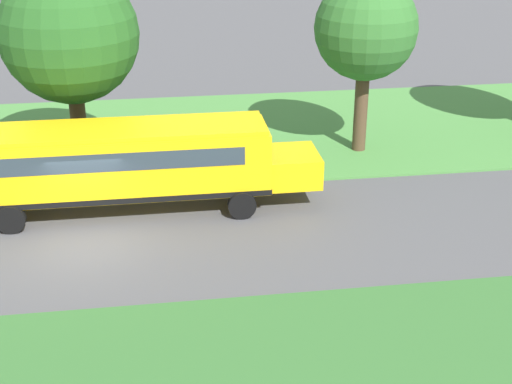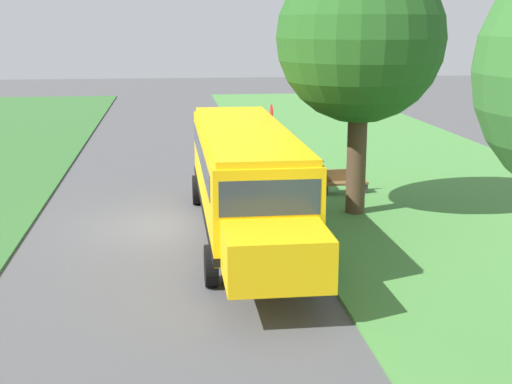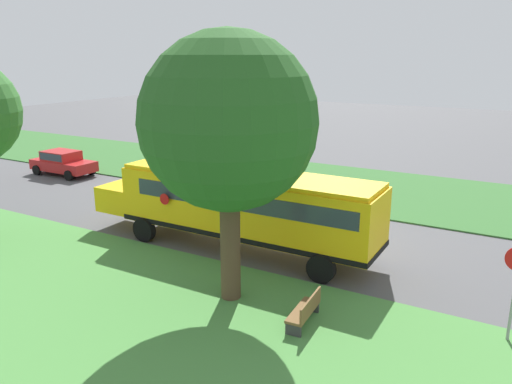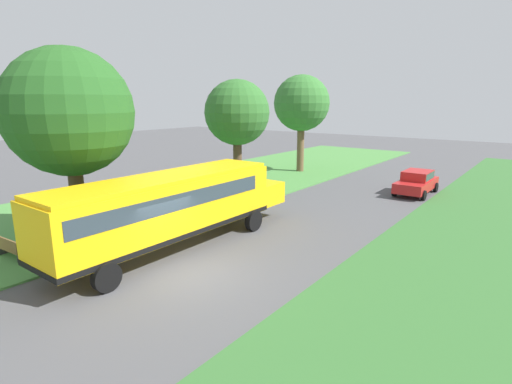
{
  "view_description": "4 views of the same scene",
  "coord_description": "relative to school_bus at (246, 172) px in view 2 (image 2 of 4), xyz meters",
  "views": [
    {
      "loc": [
        21.26,
        2.59,
        11.28
      ],
      "look_at": [
        -0.29,
        5.67,
        1.39
      ],
      "focal_mm": 50.0,
      "sensor_mm": 36.0,
      "label": 1
    },
    {
      "loc": [
        -0.28,
        21.27,
        6.1
      ],
      "look_at": [
        -2.6,
        2.51,
        1.59
      ],
      "focal_mm": 50.0,
      "sensor_mm": 36.0,
      "label": 2
    },
    {
      "loc": [
        -18.32,
        -8.38,
        7.49
      ],
      "look_at": [
        -0.51,
        1.77,
        1.84
      ],
      "focal_mm": 35.0,
      "sensor_mm": 36.0,
      "label": 3
    },
    {
      "loc": [
        9.94,
        -9.23,
        6.1
      ],
      "look_at": [
        -0.96,
        5.2,
        1.95
      ],
      "focal_mm": 28.0,
      "sensor_mm": 36.0,
      "label": 4
    }
  ],
  "objects": [
    {
      "name": "ground_plane",
      "position": [
        2.43,
        -1.39,
        -1.92
      ],
      "size": [
        120.0,
        120.0,
        0.0
      ],
      "primitive_type": "plane",
      "color": "#4C4C4F"
    },
    {
      "name": "grass_verge",
      "position": [
        -7.57,
        -1.39,
        -1.88
      ],
      "size": [
        12.0,
        80.0,
        0.08
      ],
      "primitive_type": "cube",
      "color": "#47843D",
      "rests_on": "ground"
    },
    {
      "name": "stop_sign",
      "position": [
        -2.17,
        -9.76,
        -0.19
      ],
      "size": [
        0.08,
        0.68,
        2.74
      ],
      "color": "gray",
      "rests_on": "ground"
    },
    {
      "name": "school_bus",
      "position": [
        0.0,
        0.0,
        0.0
      ],
      "size": [
        2.84,
        12.42,
        3.16
      ],
      "color": "yellow",
      "rests_on": "ground"
    },
    {
      "name": "park_bench",
      "position": [
        -4.12,
        -4.67,
        -1.45
      ],
      "size": [
        1.63,
        0.61,
        0.92
      ],
      "color": "brown",
      "rests_on": "ground"
    },
    {
      "name": "oak_tree_beside_bus",
      "position": [
        -3.89,
        -2.01,
        3.64
      ],
      "size": [
        5.25,
        5.25,
        8.26
      ],
      "color": "#4C3826",
      "rests_on": "ground"
    }
  ]
}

